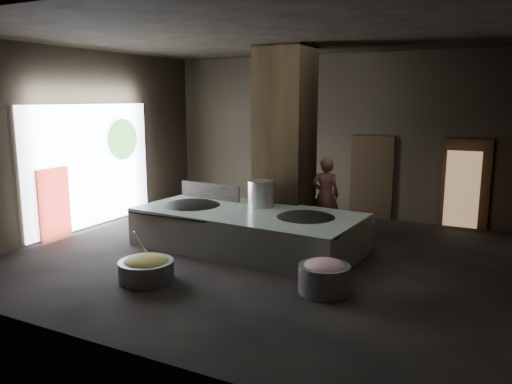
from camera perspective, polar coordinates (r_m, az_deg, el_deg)
The scene contains 27 objects.
floor at distance 10.74m, azimuth 0.51°, elevation -7.48°, with size 10.00×9.00×0.10m, color black.
ceiling at distance 10.28m, azimuth 0.55°, elevation 17.68°, with size 10.00×9.00×0.10m, color black.
back_wall at distance 14.45m, azimuth 8.72°, elevation 6.39°, with size 10.00×0.10×4.50m, color black.
front_wall at distance 6.55m, azimuth -17.66°, elevation 1.01°, with size 10.00×0.10×4.50m, color black.
left_wall at distance 13.31m, azimuth -19.39°, elevation 5.56°, with size 0.10×9.00×4.50m, color black.
pillar at distance 12.10m, azimuth 3.32°, elevation 5.69°, with size 1.20×1.20×4.50m, color black.
hearth_platform at distance 11.09m, azimuth -0.96°, elevation -4.32°, with size 4.92×2.35×0.86m, color #A0B2A0.
platform_cap at distance 10.99m, azimuth -0.96°, elevation -2.37°, with size 4.81×2.31×0.03m, color black.
wok_left at distance 11.71m, azimuth -7.35°, elevation -1.98°, with size 1.55×1.55×0.43m, color black.
wok_left_rim at distance 11.69m, azimuth -7.36°, elevation -1.64°, with size 1.58×1.58×0.05m, color black.
wok_right at distance 10.50m, azimuth 5.69°, elevation -3.41°, with size 1.44×1.44×0.41m, color black.
wok_right_rim at distance 10.48m, azimuth 5.69°, elevation -3.04°, with size 1.48×1.48×0.05m, color black.
stock_pot at distance 11.38m, azimuth 0.56°, elevation -0.30°, with size 0.60×0.60×0.64m, color silver.
splash_guard at distance 12.30m, azimuth -5.27°, elevation 0.01°, with size 1.71×0.06×0.43m, color black.
cook at distance 12.43m, azimuth 7.93°, elevation -0.39°, with size 0.68×0.44×1.87m, color brown.
veg_basin at distance 9.46m, azimuth -12.42°, elevation -8.77°, with size 1.00×1.00×0.37m, color slate.
veg_fill at distance 9.41m, azimuth -12.46°, elevation -7.82°, with size 0.82×0.82×0.25m, color #85AA52.
ladle at distance 9.55m, azimuth -12.63°, elevation -6.29°, with size 0.03×0.03×0.79m, color silver.
meat_basin at distance 8.77m, azimuth 7.81°, elevation -9.79°, with size 0.89×0.89×0.49m, color slate.
meat_fill at distance 8.70m, azimuth 7.84°, elevation -8.52°, with size 0.74×0.74×0.28m, color #BA6F7B.
doorway_near at distance 14.15m, azimuth 13.06°, elevation 1.46°, with size 1.18×0.08×2.38m, color black.
doorway_near_glow at distance 14.32m, azimuth 14.23°, elevation 1.32°, with size 0.84×0.04×1.99m, color #8C6647.
doorway_far at distance 13.78m, azimuth 22.77°, elevation 0.66°, with size 1.18×0.08×2.38m, color black.
doorway_far_glow at distance 13.50m, azimuth 22.49°, elevation 0.28°, with size 0.81×0.04×1.93m, color #8C6647.
left_opening at distance 13.44m, azimuth -18.31°, elevation 2.88°, with size 0.04×4.20×3.10m, color white.
pavilion_sliver at distance 12.64m, azimuth -22.07°, elevation -1.28°, with size 0.05×0.90×1.70m, color maroon.
tree_silhouette at distance 14.10m, azimuth -14.97°, elevation 5.85°, with size 0.28×1.10×1.10m, color #194714.
Camera 1 is at (4.59, -9.12, 3.29)m, focal length 35.00 mm.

